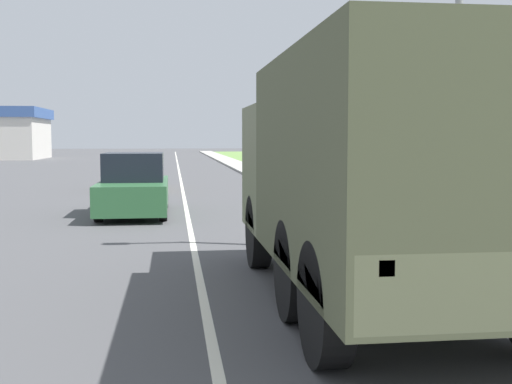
{
  "coord_description": "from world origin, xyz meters",
  "views": [
    {
      "loc": [
        -0.38,
        2.3,
        2.1
      ],
      "look_at": [
        0.82,
        11.52,
        1.31
      ],
      "focal_mm": 45.0,
      "sensor_mm": 36.0,
      "label": 1
    }
  ],
  "objects": [
    {
      "name": "car_nearest_ahead",
      "position": [
        -1.44,
        20.11,
        0.75
      ],
      "size": [
        1.81,
        4.62,
        1.69
      ],
      "color": "#336B3D",
      "rests_on": "ground"
    },
    {
      "name": "car_second_ahead",
      "position": [
        -1.79,
        28.6,
        0.64
      ],
      "size": [
        1.71,
        4.0,
        1.41
      ],
      "color": "tan",
      "rests_on": "ground"
    },
    {
      "name": "military_truck",
      "position": [
        2.05,
        9.99,
        1.7
      ],
      "size": [
        2.42,
        6.91,
        3.04
      ],
      "color": "#606647",
      "rests_on": "ground"
    },
    {
      "name": "lane_centre_stripe",
      "position": [
        0.0,
        40.0,
        0.0
      ],
      "size": [
        0.12,
        120.0,
        0.0
      ],
      "color": "silver",
      "rests_on": "ground"
    },
    {
      "name": "grass_strip_right",
      "position": [
        8.9,
        40.0,
        0.01
      ],
      "size": [
        7.0,
        120.0,
        0.02
      ],
      "color": "#6B9347",
      "rests_on": "ground"
    },
    {
      "name": "sidewalk_right",
      "position": [
        4.5,
        40.0,
        0.06
      ],
      "size": [
        1.8,
        120.0,
        0.12
      ],
      "color": "#ADAAA3",
      "rests_on": "ground"
    },
    {
      "name": "ground_plane",
      "position": [
        0.0,
        40.0,
        0.0
      ],
      "size": [
        180.0,
        180.0,
        0.0
      ],
      "primitive_type": "plane",
      "color": "#4C4C4F"
    }
  ]
}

